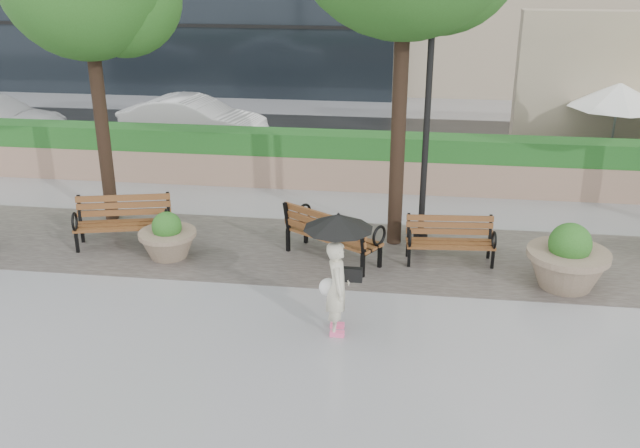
# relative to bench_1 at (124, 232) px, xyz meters

# --- Properties ---
(ground) EXTENTS (100.00, 100.00, 0.00)m
(ground) POSITION_rel_bench_1_xyz_m (3.72, -2.78, -0.29)
(ground) COLOR gray
(ground) RESTS_ON ground
(cobble_strip) EXTENTS (28.00, 3.20, 0.01)m
(cobble_strip) POSITION_rel_bench_1_xyz_m (3.72, 0.22, -0.29)
(cobble_strip) COLOR #383330
(cobble_strip) RESTS_ON ground
(hedge_wall) EXTENTS (24.00, 0.80, 1.35)m
(hedge_wall) POSITION_rel_bench_1_xyz_m (3.72, 4.22, 0.37)
(hedge_wall) COLOR #8F705C
(hedge_wall) RESTS_ON ground
(asphalt_street) EXTENTS (40.00, 7.00, 0.00)m
(asphalt_street) POSITION_rel_bench_1_xyz_m (3.72, 8.22, -0.29)
(asphalt_street) COLOR black
(asphalt_street) RESTS_ON ground
(bench_1) EXTENTS (1.94, 1.14, 0.98)m
(bench_1) POSITION_rel_bench_1_xyz_m (0.00, 0.00, 0.00)
(bench_1) COLOR brown
(bench_1) RESTS_ON ground
(bench_2) EXTENTS (2.00, 1.64, 1.02)m
(bench_2) POSITION_rel_bench_1_xyz_m (4.16, -0.12, 0.01)
(bench_2) COLOR brown
(bench_2) RESTS_ON ground
(bench_3) EXTENTS (1.67, 0.77, 0.87)m
(bench_3) POSITION_rel_bench_1_xyz_m (6.35, 0.04, -0.03)
(bench_3) COLOR brown
(bench_3) RESTS_ON ground
(planter_left) EXTENTS (1.09, 1.09, 0.91)m
(planter_left) POSITION_rel_bench_1_xyz_m (1.04, -0.42, 0.07)
(planter_left) COLOR #7F6B56
(planter_left) RESTS_ON ground
(planter_right) EXTENTS (1.41, 1.41, 1.18)m
(planter_right) POSITION_rel_bench_1_xyz_m (8.33, -0.72, 0.17)
(planter_right) COLOR #7F6B56
(planter_right) RESTS_ON ground
(lamppost) EXTENTS (0.28, 0.28, 4.44)m
(lamppost) POSITION_rel_bench_1_xyz_m (5.81, 0.80, 1.68)
(lamppost) COLOR black
(lamppost) RESTS_ON ground
(patio_umb_white) EXTENTS (2.50, 2.50, 2.30)m
(patio_umb_white) POSITION_rel_bench_1_xyz_m (10.70, 6.43, 1.70)
(patio_umb_white) COLOR black
(patio_umb_white) RESTS_ON ground
(car_right) EXTENTS (4.47, 2.08, 1.42)m
(car_right) POSITION_rel_bench_1_xyz_m (-0.84, 7.49, 0.42)
(car_right) COLOR silver
(car_right) RESTS_ON ground
(pedestrian) EXTENTS (1.05, 1.05, 1.93)m
(pedestrian) POSITION_rel_bench_1_xyz_m (4.54, -2.75, 0.88)
(pedestrian) COLOR beige
(pedestrian) RESTS_ON ground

